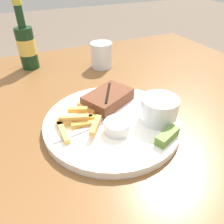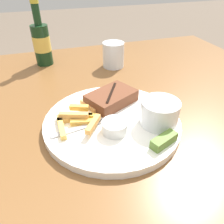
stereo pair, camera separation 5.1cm
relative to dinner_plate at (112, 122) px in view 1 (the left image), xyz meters
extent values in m
cube|color=brown|center=(0.00, 0.00, -0.03)|extent=(1.28, 1.17, 0.04)
cylinder|color=brown|center=(0.58, 0.53, -0.41)|extent=(0.06, 0.06, 0.72)
cylinder|color=white|center=(0.00, 0.00, 0.00)|extent=(0.32, 0.32, 0.01)
cylinder|color=white|center=(0.00, 0.00, 0.01)|extent=(0.32, 0.32, 0.00)
cube|color=brown|center=(0.02, 0.07, 0.02)|extent=(0.15, 0.13, 0.03)
cube|color=black|center=(0.02, 0.07, 0.04)|extent=(0.06, 0.09, 0.00)
cube|color=gold|center=(-0.07, 0.00, 0.02)|extent=(0.06, 0.03, 0.01)
cube|color=gold|center=(-0.07, 0.05, 0.03)|extent=(0.05, 0.03, 0.01)
cube|color=#E8B651|center=(-0.12, 0.00, 0.02)|extent=(0.01, 0.08, 0.01)
cube|color=#DCA555|center=(-0.08, 0.02, 0.02)|extent=(0.08, 0.01, 0.01)
cube|color=yellow|center=(-0.05, 0.02, 0.02)|extent=(0.05, 0.03, 0.01)
cube|color=#E7A359|center=(-0.04, 0.06, 0.02)|extent=(0.04, 0.06, 0.01)
cube|color=#E69F4D|center=(-0.05, -0.03, 0.03)|extent=(0.05, 0.06, 0.01)
cube|color=#DDA154|center=(-0.09, 0.02, 0.03)|extent=(0.07, 0.03, 0.01)
cylinder|color=white|center=(0.10, -0.05, 0.04)|extent=(0.09, 0.09, 0.06)
cylinder|color=beige|center=(0.10, -0.05, 0.06)|extent=(0.08, 0.08, 0.01)
cylinder|color=silver|center=(-0.01, -0.05, 0.02)|extent=(0.06, 0.06, 0.03)
cylinder|color=black|center=(-0.01, -0.05, 0.03)|extent=(0.05, 0.05, 0.01)
cube|color=#567A2D|center=(0.07, -0.11, 0.02)|extent=(0.07, 0.04, 0.02)
cube|color=#B7B7BC|center=(-0.10, -0.02, 0.01)|extent=(0.10, 0.03, 0.00)
cube|color=#B7B7BC|center=(-0.03, -0.01, 0.01)|extent=(0.03, 0.01, 0.00)
cube|color=#B7B7BC|center=(-0.03, 0.00, 0.01)|extent=(0.03, 0.01, 0.00)
cube|color=#B7B7BC|center=(-0.03, 0.00, 0.01)|extent=(0.03, 0.01, 0.00)
cylinder|color=#143319|center=(-0.13, 0.44, 0.06)|extent=(0.06, 0.06, 0.14)
cylinder|color=gold|center=(-0.13, 0.44, 0.07)|extent=(0.06, 0.06, 0.05)
cylinder|color=#143319|center=(-0.13, 0.44, 0.17)|extent=(0.03, 0.03, 0.07)
cylinder|color=gold|center=(-0.13, 0.44, 0.21)|extent=(0.03, 0.03, 0.02)
cylinder|color=silver|center=(0.11, 0.33, 0.04)|extent=(0.08, 0.08, 0.09)
camera|label=1|loc=(-0.17, -0.38, 0.32)|focal=35.00mm
camera|label=2|loc=(-0.13, -0.39, 0.32)|focal=35.00mm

